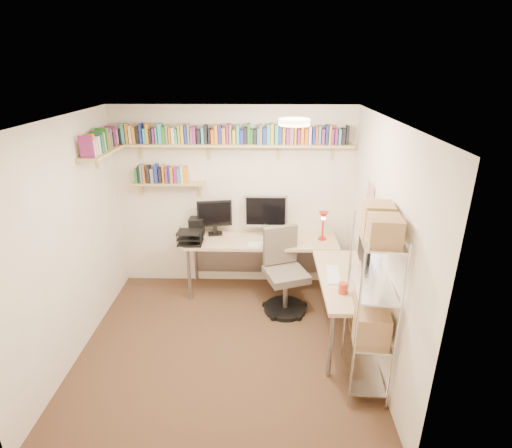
{
  "coord_description": "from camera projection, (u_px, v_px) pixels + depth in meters",
  "views": [
    {
      "loc": [
        0.43,
        -3.68,
        2.98
      ],
      "look_at": [
        0.33,
        0.55,
        1.27
      ],
      "focal_mm": 28.0,
      "sensor_mm": 36.0,
      "label": 1
    }
  ],
  "objects": [
    {
      "name": "wall_shelves",
      "position": [
        199.0,
        145.0,
        4.99
      ],
      "size": [
        3.12,
        1.09,
        0.8
      ],
      "color": "tan",
      "rests_on": "ground"
    },
    {
      "name": "office_chair",
      "position": [
        284.0,
        277.0,
        5.06
      ],
      "size": [
        0.62,
        0.62,
        1.09
      ],
      "rotation": [
        0.0,
        0.0,
        0.34
      ],
      "color": "black",
      "rests_on": "ground"
    },
    {
      "name": "ground",
      "position": [
        226.0,
        345.0,
        4.54
      ],
      "size": [
        3.2,
        3.2,
        0.0
      ],
      "primitive_type": "plane",
      "color": "#42311C",
      "rests_on": "ground"
    },
    {
      "name": "wire_rack",
      "position": [
        373.0,
        284.0,
        3.62
      ],
      "size": [
        0.42,
        0.76,
        1.83
      ],
      "rotation": [
        0.0,
        0.0,
        -0.09
      ],
      "color": "silver",
      "rests_on": "ground"
    },
    {
      "name": "room_shell",
      "position": [
        222.0,
        218.0,
        3.96
      ],
      "size": [
        3.24,
        3.04,
        2.52
      ],
      "color": "beige",
      "rests_on": "ground"
    },
    {
      "name": "corner_desk",
      "position": [
        272.0,
        248.0,
        5.12
      ],
      "size": [
        2.37,
        2.04,
        1.36
      ],
      "color": "tan",
      "rests_on": "ground"
    }
  ]
}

